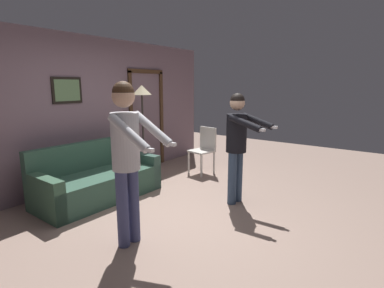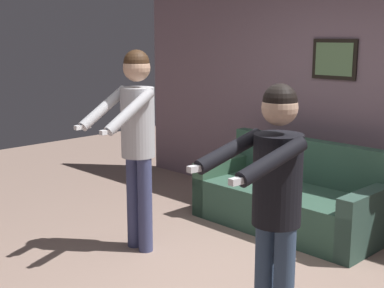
% 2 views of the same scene
% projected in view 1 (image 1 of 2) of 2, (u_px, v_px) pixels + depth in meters
% --- Properties ---
extents(ground_plane, '(12.00, 12.00, 0.00)m').
position_uv_depth(ground_plane, '(182.00, 214.00, 4.16)').
color(ground_plane, gray).
extents(back_wall_assembly, '(6.40, 0.10, 2.60)m').
position_uv_depth(back_wall_assembly, '(84.00, 112.00, 5.20)').
color(back_wall_assembly, slate).
rests_on(back_wall_assembly, ground_plane).
extents(couch, '(1.91, 0.87, 0.87)m').
position_uv_depth(couch, '(98.00, 181.00, 4.71)').
color(couch, '#345745').
rests_on(couch, ground_plane).
extents(torchiere_lamp, '(0.37, 0.37, 1.76)m').
position_uv_depth(torchiere_lamp, '(142.00, 99.00, 5.68)').
color(torchiere_lamp, '#332D28').
rests_on(torchiere_lamp, ground_plane).
extents(person_standing_left, '(0.45, 0.70, 1.81)m').
position_uv_depth(person_standing_left, '(127.00, 148.00, 3.19)').
color(person_standing_left, '#3E446E').
rests_on(person_standing_left, ground_plane).
extents(person_standing_right, '(0.48, 0.72, 1.65)m').
position_uv_depth(person_standing_right, '(237.00, 138.00, 4.39)').
color(person_standing_right, '#364A65').
rests_on(person_standing_right, ground_plane).
extents(dining_chair_distant, '(0.48, 0.48, 0.93)m').
position_uv_depth(dining_chair_distant, '(204.00, 147.00, 6.03)').
color(dining_chair_distant, silver).
rests_on(dining_chair_distant, ground_plane).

